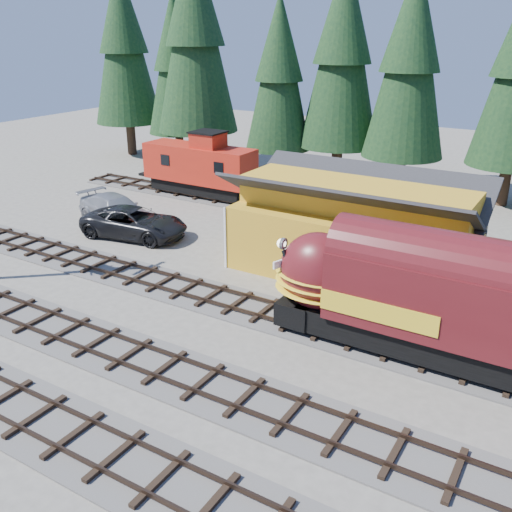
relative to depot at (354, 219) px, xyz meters
The scene contains 7 objects.
ground 10.91m from the depot, 89.99° to the right, with size 120.00×120.00×0.00m, color #6B665B.
track_spur 12.83m from the depot, 143.13° to the left, with size 32.00×3.20×0.33m.
depot is the anchor object (origin of this frame).
locomotive 9.10m from the depot, 45.69° to the right, with size 14.81×2.94×4.03m.
caboose 17.14m from the depot, 154.02° to the left, with size 8.88×2.58×4.62m.
pickup_truck_a 13.81m from the depot, behind, with size 3.05×6.61×1.84m, color black.
pickup_truck_b 16.50m from the depot, behind, with size 2.57×6.33×1.84m, color #96989D.
Camera 1 is at (10.14, -16.00, 12.20)m, focal length 40.00 mm.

